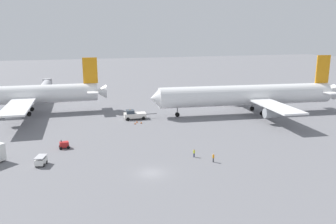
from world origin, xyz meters
TOP-DOWN VIEW (x-y plane):
  - ground_plane at (0.00, 0.00)m, footprint 600.00×600.00m
  - airliner_at_gate_left at (-24.24, 55.01)m, footprint 52.02×50.32m
  - airliner_being_pushed at (40.12, 33.12)m, footprint 58.35×45.28m
  - pushback_tug at (6.42, 37.85)m, footprint 9.40×3.82m
  - gse_gpu_cart_small at (-13.36, 18.22)m, footprint 2.15×1.67m
  - gse_baggage_cart_near_cluster at (-17.73, 9.95)m, footprint 2.36×3.09m
  - ground_crew_wing_walker_right at (12.27, 0.91)m, footprint 0.36×0.50m
  - ground_crew_ramp_agent_by_cones at (9.99, 4.53)m, footprint 0.36×0.36m
  - traffic_cone_wingtip_starboard at (5.23, 32.24)m, footprint 0.44×0.44m
  - traffic_cone_nose_left at (6.05, 33.40)m, footprint 0.44×0.44m
  - traffic_cone_nose_right at (6.94, 32.35)m, footprint 0.44×0.44m
  - jet_bridge at (-16.91, 85.07)m, footprint 4.82×19.94m

SIDE VIEW (x-z plane):
  - ground_plane at x=0.00m, z-range 0.00..0.00m
  - traffic_cone_wingtip_starboard at x=5.23m, z-range -0.02..0.58m
  - traffic_cone_nose_left at x=6.05m, z-range -0.02..0.58m
  - traffic_cone_nose_right at x=6.94m, z-range -0.02..0.58m
  - gse_gpu_cart_small at x=-13.36m, z-range -0.16..1.74m
  - ground_crew_ramp_agent_by_cones at x=9.99m, z-range 0.02..1.58m
  - ground_crew_wing_walker_right at x=12.27m, z-range 0.03..1.64m
  - gse_baggage_cart_near_cluster at x=-17.73m, z-range 0.01..1.72m
  - pushback_tug at x=6.42m, z-range -0.22..2.69m
  - jet_bridge at x=-16.91m, z-range 1.21..7.19m
  - airliner_being_pushed at x=40.12m, z-range -3.02..14.14m
  - airliner_at_gate_left at x=-24.24m, z-range -2.50..13.94m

